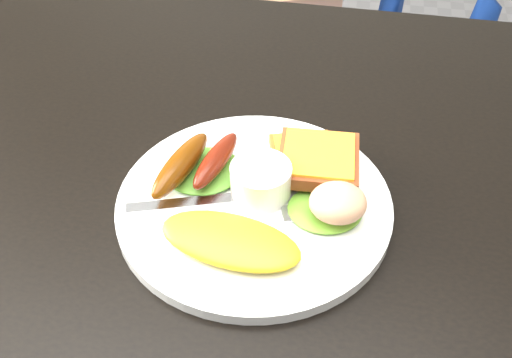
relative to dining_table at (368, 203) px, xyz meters
The scene contains 12 objects.
dining_table is the anchor object (origin of this frame).
plate 0.13m from the dining_table, 156.67° to the right, with size 0.28×0.28×0.01m, color white.
lettuce_left 0.18m from the dining_table, behind, with size 0.08×0.08×0.01m, color olive.
lettuce_right 0.08m from the dining_table, 129.66° to the right, with size 0.07×0.07×0.01m, color #448B23.
omelette 0.18m from the dining_table, 137.51° to the right, with size 0.14×0.06×0.02m, color yellow.
sausage_a 0.21m from the dining_table, behind, with size 0.03×0.11×0.03m, color #602E0B.
sausage_b 0.17m from the dining_table, behind, with size 0.02×0.09×0.02m, color #5D0F05.
ramekin 0.13m from the dining_table, 160.57° to the right, with size 0.06×0.06×0.04m, color white.
toast_a 0.09m from the dining_table, 165.00° to the left, with size 0.07×0.07×0.01m, color brown.
toast_b 0.08m from the dining_table, behind, with size 0.08×0.08×0.01m, color #903B18.
potato_salad 0.09m from the dining_table, 118.08° to the right, with size 0.06×0.05×0.03m, color beige.
fork 0.18m from the dining_table, 159.00° to the right, with size 0.16×0.01×0.00m, color #ADAFB7.
Camera 1 is at (-0.03, -0.47, 1.19)m, focal length 42.00 mm.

